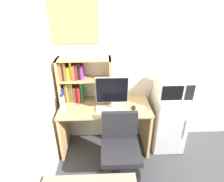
{
  "coord_description": "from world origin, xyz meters",
  "views": [
    {
      "loc": [
        -0.91,
        -2.52,
        2.14
      ],
      "look_at": [
        -0.81,
        -0.33,
        1.02
      ],
      "focal_mm": 29.47,
      "sensor_mm": 36.0,
      "label": 1
    }
  ],
  "objects_px": {
    "keyboard": "(111,109)",
    "desk_chair": "(120,152)",
    "mini_fridge": "(167,122)",
    "microwave": "(173,88)",
    "water_bottle": "(62,102)",
    "desk_fan": "(181,69)",
    "wall_corkboard": "(69,22)",
    "computer_mouse": "(134,108)",
    "monitor": "(112,92)",
    "hutch_bookshelf": "(77,80)"
  },
  "relations": [
    {
      "from": "keyboard",
      "to": "desk_chair",
      "type": "distance_m",
      "value": 0.58
    },
    {
      "from": "mini_fridge",
      "to": "microwave",
      "type": "relative_size",
      "value": 1.91
    },
    {
      "from": "water_bottle",
      "to": "desk_fan",
      "type": "bearing_deg",
      "value": 2.49
    },
    {
      "from": "wall_corkboard",
      "to": "computer_mouse",
      "type": "bearing_deg",
      "value": -24.21
    },
    {
      "from": "computer_mouse",
      "to": "desk_chair",
      "type": "height_order",
      "value": "desk_chair"
    },
    {
      "from": "monitor",
      "to": "computer_mouse",
      "type": "relative_size",
      "value": 4.32
    },
    {
      "from": "hutch_bookshelf",
      "to": "mini_fridge",
      "type": "relative_size",
      "value": 0.83
    },
    {
      "from": "keyboard",
      "to": "computer_mouse",
      "type": "distance_m",
      "value": 0.32
    },
    {
      "from": "keyboard",
      "to": "microwave",
      "type": "xyz_separation_m",
      "value": [
        0.87,
        0.12,
        0.25
      ]
    },
    {
      "from": "monitor",
      "to": "mini_fridge",
      "type": "xyz_separation_m",
      "value": [
        0.85,
        0.1,
        -0.58
      ]
    },
    {
      "from": "desk_chair",
      "to": "water_bottle",
      "type": "bearing_deg",
      "value": 149.64
    },
    {
      "from": "water_bottle",
      "to": "hutch_bookshelf",
      "type": "bearing_deg",
      "value": 49.37
    },
    {
      "from": "desk_fan",
      "to": "monitor",
      "type": "bearing_deg",
      "value": -174.22
    },
    {
      "from": "microwave",
      "to": "desk_fan",
      "type": "height_order",
      "value": "desk_fan"
    },
    {
      "from": "monitor",
      "to": "mini_fridge",
      "type": "bearing_deg",
      "value": 6.42
    },
    {
      "from": "computer_mouse",
      "to": "desk_fan",
      "type": "distance_m",
      "value": 0.81
    },
    {
      "from": "microwave",
      "to": "wall_corkboard",
      "type": "height_order",
      "value": "wall_corkboard"
    },
    {
      "from": "microwave",
      "to": "wall_corkboard",
      "type": "distance_m",
      "value": 1.64
    },
    {
      "from": "desk_chair",
      "to": "desk_fan",
      "type": "bearing_deg",
      "value": 31.63
    },
    {
      "from": "monitor",
      "to": "desk_chair",
      "type": "height_order",
      "value": "monitor"
    },
    {
      "from": "monitor",
      "to": "computer_mouse",
      "type": "bearing_deg",
      "value": -3.16
    },
    {
      "from": "hutch_bookshelf",
      "to": "wall_corkboard",
      "type": "relative_size",
      "value": 0.98
    },
    {
      "from": "computer_mouse",
      "to": "wall_corkboard",
      "type": "relative_size",
      "value": 0.14
    },
    {
      "from": "hutch_bookshelf",
      "to": "desk_chair",
      "type": "distance_m",
      "value": 1.14
    },
    {
      "from": "microwave",
      "to": "desk_fan",
      "type": "xyz_separation_m",
      "value": [
        0.07,
        -0.01,
        0.28
      ]
    },
    {
      "from": "water_bottle",
      "to": "mini_fridge",
      "type": "relative_size",
      "value": 0.24
    },
    {
      "from": "hutch_bookshelf",
      "to": "mini_fridge",
      "type": "xyz_separation_m",
      "value": [
        1.33,
        -0.16,
        -0.66
      ]
    },
    {
      "from": "keyboard",
      "to": "water_bottle",
      "type": "relative_size",
      "value": 1.83
    },
    {
      "from": "monitor",
      "to": "microwave",
      "type": "distance_m",
      "value": 0.86
    },
    {
      "from": "water_bottle",
      "to": "desk_chair",
      "type": "bearing_deg",
      "value": -30.36
    },
    {
      "from": "monitor",
      "to": "water_bottle",
      "type": "relative_size",
      "value": 2.17
    },
    {
      "from": "monitor",
      "to": "computer_mouse",
      "type": "xyz_separation_m",
      "value": [
        0.3,
        -0.02,
        -0.23
      ]
    },
    {
      "from": "monitor",
      "to": "keyboard",
      "type": "distance_m",
      "value": 0.24
    },
    {
      "from": "desk_fan",
      "to": "microwave",
      "type": "bearing_deg",
      "value": 175.01
    },
    {
      "from": "water_bottle",
      "to": "keyboard",
      "type": "bearing_deg",
      "value": -3.81
    },
    {
      "from": "desk_fan",
      "to": "desk_chair",
      "type": "height_order",
      "value": "desk_fan"
    },
    {
      "from": "monitor",
      "to": "water_bottle",
      "type": "bearing_deg",
      "value": 177.99
    },
    {
      "from": "water_bottle",
      "to": "mini_fridge",
      "type": "distance_m",
      "value": 1.59
    },
    {
      "from": "monitor",
      "to": "wall_corkboard",
      "type": "bearing_deg",
      "value": 146.12
    },
    {
      "from": "mini_fridge",
      "to": "keyboard",
      "type": "bearing_deg",
      "value": -172.45
    },
    {
      "from": "keyboard",
      "to": "desk_chair",
      "type": "bearing_deg",
      "value": -75.29
    },
    {
      "from": "hutch_bookshelf",
      "to": "monitor",
      "type": "distance_m",
      "value": 0.55
    },
    {
      "from": "microwave",
      "to": "hutch_bookshelf",
      "type": "bearing_deg",
      "value": 173.49
    },
    {
      "from": "monitor",
      "to": "desk_chair",
      "type": "relative_size",
      "value": 0.53
    },
    {
      "from": "monitor",
      "to": "hutch_bookshelf",
      "type": "bearing_deg",
      "value": 152.38
    },
    {
      "from": "water_bottle",
      "to": "microwave",
      "type": "bearing_deg",
      "value": 2.82
    },
    {
      "from": "hutch_bookshelf",
      "to": "water_bottle",
      "type": "height_order",
      "value": "hutch_bookshelf"
    },
    {
      "from": "computer_mouse",
      "to": "wall_corkboard",
      "type": "bearing_deg",
      "value": 155.79
    },
    {
      "from": "computer_mouse",
      "to": "keyboard",
      "type": "bearing_deg",
      "value": -179.42
    },
    {
      "from": "keyboard",
      "to": "mini_fridge",
      "type": "height_order",
      "value": "mini_fridge"
    }
  ]
}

